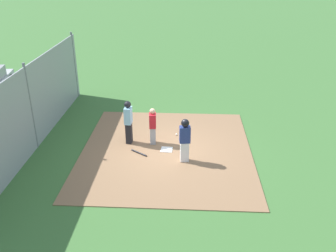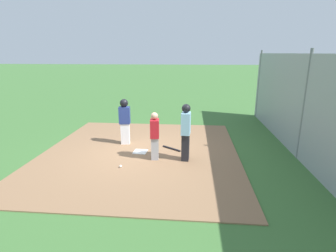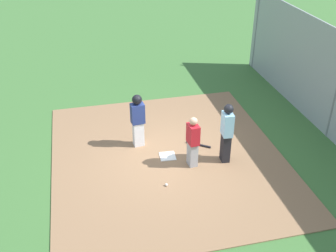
{
  "view_description": "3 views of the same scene",
  "coord_description": "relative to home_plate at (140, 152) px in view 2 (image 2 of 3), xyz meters",
  "views": [
    {
      "loc": [
        12.37,
        0.73,
        6.79
      ],
      "look_at": [
        -0.49,
        0.03,
        0.81
      ],
      "focal_mm": 39.45,
      "sensor_mm": 36.0,
      "label": 1
    },
    {
      "loc": [
        -8.14,
        -1.67,
        3.21
      ],
      "look_at": [
        -0.03,
        -0.93,
        0.96
      ],
      "focal_mm": 28.26,
      "sensor_mm": 36.0,
      "label": 2
    },
    {
      "loc": [
        -9.3,
        2.17,
        6.67
      ],
      "look_at": [
        0.23,
        -0.07,
        0.89
      ],
      "focal_mm": 43.73,
      "sensor_mm": 36.0,
      "label": 3
    }
  ],
  "objects": [
    {
      "name": "home_plate",
      "position": [
        0.0,
        0.0,
        0.0
      ],
      "size": [
        0.47,
        0.47,
        0.02
      ],
      "primitive_type": "cube",
      "rotation": [
        0.0,
        0.0,
        -0.06
      ],
      "color": "white",
      "rests_on": "dirt_infield"
    },
    {
      "name": "catcher",
      "position": [
        -0.52,
        -0.57,
        0.75
      ],
      "size": [
        0.4,
        0.3,
        1.48
      ],
      "rotation": [
        0.0,
        0.0,
        1.67
      ],
      "color": "#9E9EA3",
      "rests_on": "dirt_infield"
    },
    {
      "name": "umpire",
      "position": [
        -0.53,
        -1.51,
        0.91
      ],
      "size": [
        0.4,
        0.29,
        1.75
      ],
      "rotation": [
        0.0,
        0.0,
        1.5
      ],
      "color": "black",
      "rests_on": "dirt_infield"
    },
    {
      "name": "backstop_fence",
      "position": [
        0.0,
        -5.05,
        1.56
      ],
      "size": [
        12.0,
        0.1,
        3.35
      ],
      "color": "#93999E",
      "rests_on": "ground_plane"
    },
    {
      "name": "dirt_infield",
      "position": [
        0.0,
        0.0,
        -0.03
      ],
      "size": [
        7.2,
        6.4,
        0.03
      ],
      "primitive_type": "cube",
      "color": "#896647",
      "rests_on": "ground_plane"
    },
    {
      "name": "baseball_bat",
      "position": [
        0.35,
        -1.02,
        0.02
      ],
      "size": [
        0.5,
        0.65,
        0.06
      ],
      "primitive_type": "cylinder",
      "rotation": [
        0.0,
        1.57,
        4.09
      ],
      "color": "black",
      "rests_on": "dirt_infield"
    },
    {
      "name": "ground_plane",
      "position": [
        0.0,
        0.0,
        -0.04
      ],
      "size": [
        140.0,
        140.0,
        0.0
      ],
      "primitive_type": "plane",
      "color": "#3D6B33"
    },
    {
      "name": "baseball",
      "position": [
        -1.27,
        0.33,
        0.03
      ],
      "size": [
        0.07,
        0.07,
        0.07
      ],
      "primitive_type": "sphere",
      "color": "white",
      "rests_on": "dirt_infield"
    },
    {
      "name": "runner",
      "position": [
        0.79,
        0.69,
        0.92
      ],
      "size": [
        0.3,
        0.41,
        1.64
      ],
      "rotation": [
        0.0,
        0.0,
        3.25
      ],
      "color": "silver",
      "rests_on": "dirt_infield"
    }
  ]
}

